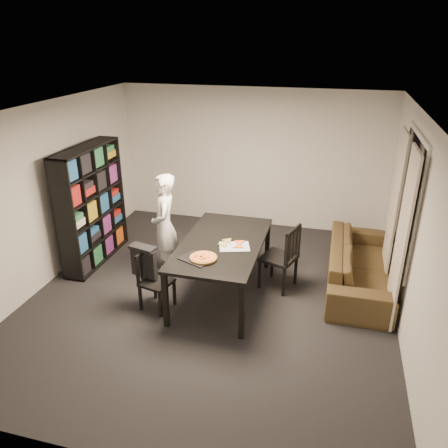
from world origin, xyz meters
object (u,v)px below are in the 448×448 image
(chair_left, at_px, (152,276))
(chair_right, at_px, (285,254))
(dining_table, at_px, (222,247))
(pepperoni_pizza, at_px, (203,258))
(bookshelf, at_px, (92,206))
(person, at_px, (164,226))
(sofa, at_px, (359,265))
(baking_tray, at_px, (197,258))

(chair_left, distance_m, chair_right, 1.91)
(dining_table, distance_m, chair_right, 0.93)
(chair_left, xyz_separation_m, pepperoni_pizza, (0.74, 0.00, 0.38))
(bookshelf, relative_size, person, 1.18)
(bookshelf, bearing_deg, sofa, 3.49)
(person, bearing_deg, sofa, 76.81)
(chair_right, xyz_separation_m, person, (-1.82, -0.02, 0.24))
(bookshelf, height_order, chair_left, bookshelf)
(dining_table, xyz_separation_m, person, (-0.99, 0.35, 0.06))
(bookshelf, distance_m, dining_table, 2.34)
(bookshelf, distance_m, pepperoni_pizza, 2.41)
(bookshelf, height_order, chair_right, bookshelf)
(bookshelf, distance_m, chair_left, 1.84)
(bookshelf, height_order, person, bookshelf)
(chair_left, bearing_deg, bookshelf, 67.66)
(chair_left, height_order, chair_right, chair_right)
(dining_table, height_order, person, person)
(dining_table, height_order, sofa, dining_table)
(chair_left, xyz_separation_m, chair_right, (1.67, 0.92, 0.09))
(chair_right, distance_m, person, 1.84)
(chair_left, xyz_separation_m, sofa, (2.74, 1.29, -0.14))
(chair_right, bearing_deg, chair_left, -42.46)
(baking_tray, xyz_separation_m, sofa, (2.08, 1.30, -0.50))
(pepperoni_pizza, bearing_deg, chair_left, -179.71)
(pepperoni_pizza, bearing_deg, dining_table, 79.31)
(chair_left, distance_m, baking_tray, 0.74)
(dining_table, relative_size, chair_left, 2.39)
(bookshelf, bearing_deg, dining_table, -12.17)
(chair_left, height_order, baking_tray, baking_tray)
(bookshelf, bearing_deg, chair_right, -2.27)
(person, relative_size, baking_tray, 4.02)
(chair_right, distance_m, pepperoni_pizza, 1.34)
(person, bearing_deg, bookshelf, -117.37)
(bookshelf, relative_size, pepperoni_pizza, 5.43)
(sofa, bearing_deg, person, 97.84)
(baking_tray, bearing_deg, dining_table, 71.29)
(bookshelf, height_order, dining_table, bookshelf)
(baking_tray, bearing_deg, bookshelf, 153.51)
(sofa, bearing_deg, chair_right, 109.55)
(pepperoni_pizza, bearing_deg, person, 134.87)
(baking_tray, bearing_deg, chair_right, 42.03)
(baking_tray, bearing_deg, chair_left, 179.82)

